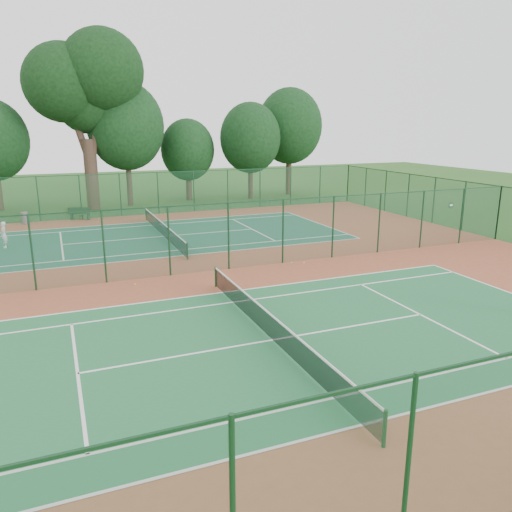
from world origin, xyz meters
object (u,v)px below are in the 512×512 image
(trash_bin, at_px, (25,218))
(big_tree, at_px, (85,82))
(player_far, at_px, (4,235))
(bench, at_px, (79,213))

(trash_bin, relative_size, big_tree, 0.06)
(trash_bin, height_order, big_tree, big_tree)
(player_far, bearing_deg, big_tree, 143.40)
(bench, bearing_deg, player_far, -99.41)
(trash_bin, height_order, bench, bench)
(player_far, height_order, bench, player_far)
(bench, relative_size, big_tree, 0.11)
(bench, bearing_deg, big_tree, 94.06)
(player_far, relative_size, bench, 0.93)
(player_far, height_order, trash_bin, player_far)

